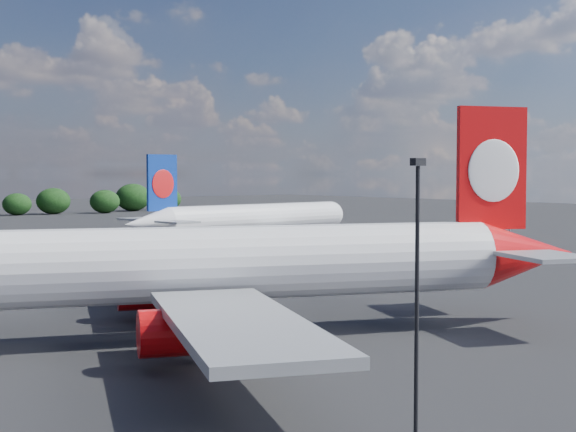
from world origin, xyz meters
TOP-DOWN VIEW (x-y plane):
  - qantas_airliner at (10.81, 9.65)m, footprint 47.54×45.76m
  - china_southern_airliner at (49.76, 65.07)m, footprint 42.47×40.43m
  - apron_lamp_post at (1.04, -14.93)m, footprint 0.55×0.30m
  - floodlight_mast_near at (79.24, 39.01)m, footprint 1.60×1.60m

SIDE VIEW (x-z plane):
  - china_southern_airliner at x=49.76m, z-range -2.71..11.14m
  - qantas_airliner at x=10.81m, z-range -3.15..12.98m
  - apron_lamp_post at x=1.04m, z-range 0.65..12.37m
  - floodlight_mast_near at x=79.24m, z-range 3.19..23.70m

